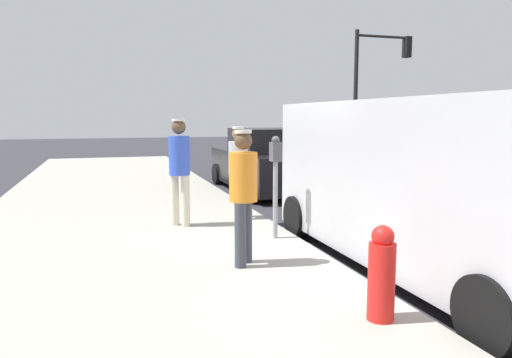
{
  "coord_description": "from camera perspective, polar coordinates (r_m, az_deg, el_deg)",
  "views": [
    {
      "loc": [
        3.75,
        6.47,
        1.95
      ],
      "look_at": [
        1.65,
        -0.19,
        1.05
      ],
      "focal_mm": 34.02,
      "sensor_mm": 36.0,
      "label": 1
    }
  ],
  "objects": [
    {
      "name": "pedestrian_in_blue",
      "position": [
        8.04,
        -8.99,
        1.68
      ],
      "size": [
        0.34,
        0.34,
        1.77
      ],
      "color": "beige",
      "rests_on": "sidewalk_slab"
    },
    {
      "name": "pedestrian_in_orange",
      "position": [
        5.82,
        -1.5,
        -1.17
      ],
      "size": [
        0.34,
        0.34,
        1.64
      ],
      "color": "#383D47",
      "rests_on": "sidewalk_slab"
    },
    {
      "name": "fire_hydrant",
      "position": [
        4.5,
        14.55,
        -10.78
      ],
      "size": [
        0.24,
        0.24,
        0.86
      ],
      "color": "red",
      "rests_on": "sidewalk_slab"
    },
    {
      "name": "pedestrian_in_gray",
      "position": [
        8.56,
        -2.1,
        1.48
      ],
      "size": [
        0.34,
        0.36,
        1.63
      ],
      "color": "beige",
      "rests_on": "sidewalk_slab"
    },
    {
      "name": "sidewalk_slab",
      "position": [
        6.74,
        -14.86,
        -9.05
      ],
      "size": [
        5.0,
        32.0,
        0.15
      ],
      "primitive_type": "cube",
      "color": "#9E998E",
      "rests_on": "ground"
    },
    {
      "name": "traffic_light_corner",
      "position": [
        19.65,
        13.85,
        11.7
      ],
      "size": [
        2.48,
        0.42,
        5.2
      ],
      "color": "black",
      "rests_on": "ground"
    },
    {
      "name": "parked_van",
      "position": [
        6.47,
        19.75,
        -0.15
      ],
      "size": [
        2.13,
        5.2,
        2.15
      ],
      "color": "#BCBCC1",
      "rests_on": "ground"
    },
    {
      "name": "ground_plane",
      "position": [
        7.73,
        12.27,
        -7.44
      ],
      "size": [
        80.0,
        80.0,
        0.0
      ],
      "primitive_type": "plane",
      "color": "#2D2D33"
    },
    {
      "name": "parked_sedan_behind",
      "position": [
        12.7,
        1.11,
        1.91
      ],
      "size": [
        2.01,
        4.43,
        1.65
      ],
      "color": "black",
      "rests_on": "ground"
    },
    {
      "name": "parking_meter_near",
      "position": [
        7.12,
        2.3,
        1.14
      ],
      "size": [
        0.14,
        0.18,
        1.52
      ],
      "color": "gray",
      "rests_on": "sidewalk_slab"
    }
  ]
}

